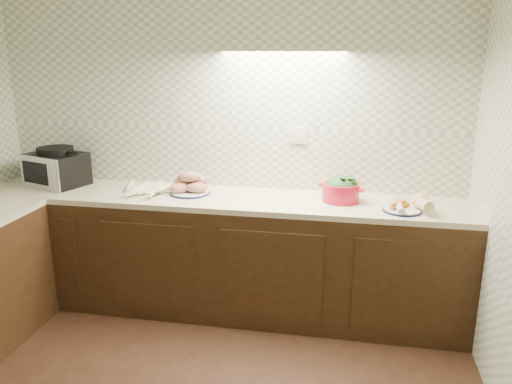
% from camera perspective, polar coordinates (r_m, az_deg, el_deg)
% --- Properties ---
extents(room, '(3.60, 3.60, 2.60)m').
position_cam_1_polar(room, '(2.14, -15.30, 7.13)').
color(room, black).
rests_on(room, ground).
extents(counter, '(3.60, 3.60, 0.90)m').
position_cam_1_polar(counter, '(3.39, -19.38, -11.06)').
color(counter, black).
rests_on(counter, ground).
extents(toaster_oven, '(0.51, 0.45, 0.30)m').
position_cam_1_polar(toaster_oven, '(4.24, -21.85, 2.61)').
color(toaster_oven, black).
rests_on(toaster_oven, counter).
extents(parsnip_pile, '(0.45, 0.40, 0.09)m').
position_cam_1_polar(parsnip_pile, '(3.83, -12.22, 0.43)').
color(parsnip_pile, beige).
rests_on(parsnip_pile, counter).
extents(sweet_potato_plate, '(0.30, 0.30, 0.17)m').
position_cam_1_polar(sweet_potato_plate, '(3.75, -7.59, 0.76)').
color(sweet_potato_plate, '#111439').
rests_on(sweet_potato_plate, counter).
extents(onion_bowl, '(0.14, 0.14, 0.11)m').
position_cam_1_polar(onion_bowl, '(3.86, -6.79, 0.86)').
color(onion_bowl, black).
rests_on(onion_bowl, counter).
extents(dutch_oven, '(0.35, 0.35, 0.18)m').
position_cam_1_polar(dutch_oven, '(3.57, 9.68, 0.35)').
color(dutch_oven, red).
rests_on(dutch_oven, counter).
extents(veg_plate, '(0.32, 0.30, 0.12)m').
position_cam_1_polar(veg_plate, '(3.48, 17.19, -1.36)').
color(veg_plate, '#111439').
rests_on(veg_plate, counter).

